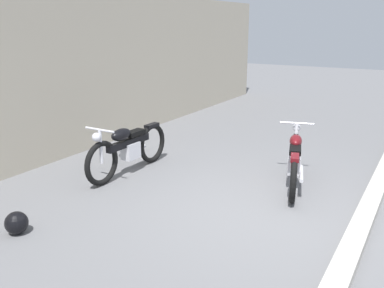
% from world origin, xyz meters
% --- Properties ---
extents(ground_plane, '(40.00, 40.00, 0.00)m').
position_xyz_m(ground_plane, '(0.00, 0.00, 0.00)').
color(ground_plane, slate).
extents(building_wall, '(18.00, 0.30, 3.08)m').
position_xyz_m(building_wall, '(0.00, 4.24, 1.54)').
color(building_wall, '#B2A893').
rests_on(building_wall, ground_plane).
extents(curb_strip, '(18.00, 0.24, 0.12)m').
position_xyz_m(curb_strip, '(0.00, -1.23, 0.06)').
color(curb_strip, '#B7B2A8').
rests_on(curb_strip, ground_plane).
extents(helmet, '(0.28, 0.28, 0.28)m').
position_xyz_m(helmet, '(-2.03, 2.35, 0.14)').
color(helmet, black).
rests_on(helmet, ground_plane).
extents(motorcycle_black, '(2.04, 0.57, 0.91)m').
position_xyz_m(motorcycle_black, '(0.35, 2.53, 0.44)').
color(motorcycle_black, black).
rests_on(motorcycle_black, ground_plane).
extents(motorcycle_maroon, '(1.90, 0.76, 0.88)m').
position_xyz_m(motorcycle_maroon, '(1.19, -0.06, 0.42)').
color(motorcycle_maroon, black).
rests_on(motorcycle_maroon, ground_plane).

